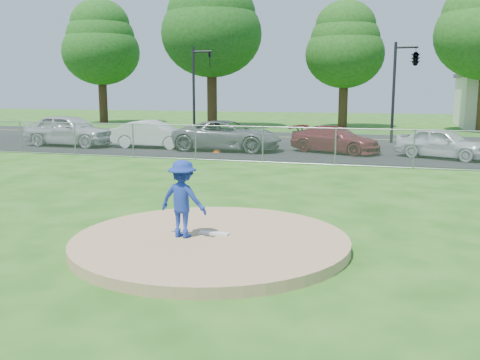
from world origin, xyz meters
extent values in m
plane|color=#1D5111|center=(0.00, 10.00, 0.00)|extent=(120.00, 120.00, 0.00)
cylinder|color=tan|center=(0.00, 0.00, 0.10)|extent=(5.40, 5.40, 0.20)
cube|color=white|center=(0.00, 0.20, 0.22)|extent=(0.60, 0.15, 0.04)
cube|color=gray|center=(0.00, 12.00, 0.75)|extent=(40.00, 0.06, 1.50)
cube|color=black|center=(0.00, 16.50, 0.01)|extent=(50.00, 8.00, 0.01)
cube|color=black|center=(0.00, 24.00, 0.00)|extent=(60.00, 7.00, 0.01)
cylinder|color=#341E13|center=(-22.00, 33.00, 2.10)|extent=(0.74, 0.74, 4.20)
ellipsoid|color=#144913|center=(-22.00, 33.00, 6.22)|extent=(6.72, 6.72, 5.71)
ellipsoid|color=#144913|center=(-22.00, 33.00, 7.39)|extent=(5.91, 5.91, 5.03)
ellipsoid|color=#144913|center=(-22.00, 33.00, 8.57)|extent=(5.11, 5.11, 4.34)
cylinder|color=#332012|center=(-11.00, 31.00, 2.45)|extent=(0.78, 0.78, 4.90)
ellipsoid|color=#134512|center=(-11.00, 31.00, 7.25)|extent=(7.84, 7.84, 6.66)
ellipsoid|color=#134512|center=(-11.00, 31.00, 8.62)|extent=(6.90, 6.90, 5.86)
cylinder|color=#362313|center=(-1.00, 34.00, 1.92)|extent=(0.72, 0.72, 3.85)
ellipsoid|color=#164813|center=(-1.00, 34.00, 5.70)|extent=(6.16, 6.16, 5.24)
ellipsoid|color=#164813|center=(-1.00, 34.00, 6.78)|extent=(5.42, 5.42, 4.61)
ellipsoid|color=#164813|center=(-1.00, 34.00, 7.85)|extent=(4.68, 4.68, 3.98)
cylinder|color=black|center=(-9.00, 22.00, 2.80)|extent=(0.16, 0.16, 5.60)
cylinder|color=black|center=(-8.40, 22.00, 5.30)|extent=(1.20, 0.12, 0.12)
imported|color=black|center=(-7.92, 22.00, 4.80)|extent=(0.16, 0.20, 1.00)
cylinder|color=black|center=(3.00, 22.00, 2.80)|extent=(0.16, 0.16, 5.60)
cylinder|color=black|center=(3.60, 22.00, 5.30)|extent=(1.20, 0.12, 0.12)
imported|color=black|center=(4.08, 22.00, 4.80)|extent=(0.53, 2.48, 1.00)
imported|color=navy|center=(-0.52, -0.13, 0.95)|extent=(1.04, 0.69, 1.51)
cone|color=#FF5D0D|center=(-5.00, 14.83, 0.39)|extent=(0.39, 0.39, 0.76)
imported|color=#BBBCC1|center=(-13.57, 15.39, 0.86)|extent=(5.08, 2.22, 1.70)
imported|color=silver|center=(-8.84, 15.80, 0.71)|extent=(4.29, 1.54, 1.41)
imported|color=slate|center=(-4.75, 15.76, 0.75)|extent=(5.40, 2.56, 1.49)
imported|color=maroon|center=(0.48, 16.35, 0.65)|extent=(4.77, 3.24, 1.28)
imported|color=silver|center=(5.27, 15.57, 0.69)|extent=(4.28, 3.11, 1.35)
camera|label=1|loc=(3.44, -9.50, 3.06)|focal=40.00mm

